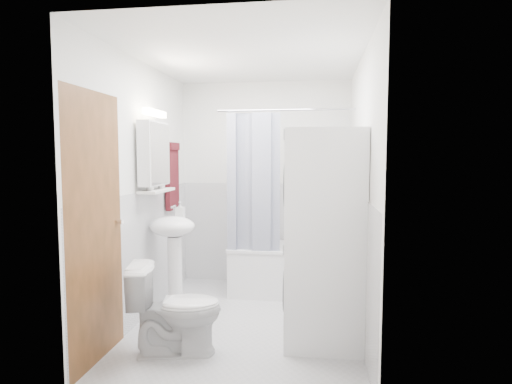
# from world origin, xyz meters

# --- Properties ---
(floor) EXTENTS (2.60, 2.60, 0.00)m
(floor) POSITION_xyz_m (0.00, 0.00, 0.00)
(floor) COLOR #B7B7BC
(floor) RESTS_ON ground
(room_walls) EXTENTS (2.60, 2.60, 2.60)m
(room_walls) POSITION_xyz_m (0.00, 0.00, 1.49)
(room_walls) COLOR white
(room_walls) RESTS_ON ground
(wainscot) EXTENTS (1.98, 2.58, 2.58)m
(wainscot) POSITION_xyz_m (0.00, 0.29, 0.60)
(wainscot) COLOR silver
(wainscot) RESTS_ON ground
(door) EXTENTS (0.05, 2.00, 2.00)m
(door) POSITION_xyz_m (-0.95, -0.55, 1.00)
(door) COLOR brown
(door) RESTS_ON ground
(bathtub) EXTENTS (1.39, 0.66, 0.53)m
(bathtub) POSITION_xyz_m (0.36, 0.92, 0.29)
(bathtub) COLOR white
(bathtub) RESTS_ON ground
(tub_spout) EXTENTS (0.04, 0.12, 0.04)m
(tub_spout) POSITION_xyz_m (0.56, 1.25, 0.85)
(tub_spout) COLOR silver
(tub_spout) RESTS_ON room_walls
(curtain_rod) EXTENTS (1.57, 0.02, 0.02)m
(curtain_rod) POSITION_xyz_m (0.36, 0.65, 2.00)
(curtain_rod) COLOR silver
(curtain_rod) RESTS_ON room_walls
(shower_curtain) EXTENTS (0.55, 0.02, 1.45)m
(shower_curtain) POSITION_xyz_m (-0.05, 0.65, 1.25)
(shower_curtain) COLOR #121A40
(shower_curtain) RESTS_ON curtain_rod
(sink) EXTENTS (0.44, 0.37, 1.04)m
(sink) POSITION_xyz_m (-0.75, 0.16, 0.70)
(sink) COLOR white
(sink) RESTS_ON ground
(medicine_cabinet) EXTENTS (0.13, 0.50, 0.71)m
(medicine_cabinet) POSITION_xyz_m (-0.90, 0.10, 1.57)
(medicine_cabinet) COLOR white
(medicine_cabinet) RESTS_ON room_walls
(shelf) EXTENTS (0.18, 0.54, 0.02)m
(shelf) POSITION_xyz_m (-0.89, 0.10, 1.20)
(shelf) COLOR silver
(shelf) RESTS_ON room_walls
(shower_caddy) EXTENTS (0.22, 0.06, 0.02)m
(shower_caddy) POSITION_xyz_m (0.61, 1.24, 1.15)
(shower_caddy) COLOR silver
(shower_caddy) RESTS_ON room_walls
(towel) EXTENTS (0.07, 0.31, 0.74)m
(towel) POSITION_xyz_m (-0.94, 0.69, 1.32)
(towel) COLOR #51151B
(towel) RESTS_ON room_walls
(washer_dryer) EXTENTS (0.64, 0.63, 1.74)m
(washer_dryer) POSITION_xyz_m (0.68, -0.31, 0.87)
(washer_dryer) COLOR white
(washer_dryer) RESTS_ON ground
(toilet) EXTENTS (0.77, 0.53, 0.69)m
(toilet) POSITION_xyz_m (-0.45, -0.68, 0.35)
(toilet) COLOR white
(toilet) RESTS_ON ground
(soap_pump) EXTENTS (0.08, 0.17, 0.08)m
(soap_pump) POSITION_xyz_m (-0.71, 0.25, 0.95)
(soap_pump) COLOR gray
(soap_pump) RESTS_ON sink
(shelf_bottle) EXTENTS (0.07, 0.18, 0.07)m
(shelf_bottle) POSITION_xyz_m (-0.89, -0.05, 1.25)
(shelf_bottle) COLOR gray
(shelf_bottle) RESTS_ON shelf
(shelf_cup) EXTENTS (0.10, 0.09, 0.10)m
(shelf_cup) POSITION_xyz_m (-0.89, 0.22, 1.26)
(shelf_cup) COLOR gray
(shelf_cup) RESTS_ON shelf
(shampoo_a) EXTENTS (0.13, 0.17, 0.13)m
(shampoo_a) POSITION_xyz_m (0.35, 1.24, 1.23)
(shampoo_a) COLOR gray
(shampoo_a) RESTS_ON shower_caddy
(shampoo_b) EXTENTS (0.08, 0.21, 0.08)m
(shampoo_b) POSITION_xyz_m (0.47, 1.24, 1.20)
(shampoo_b) COLOR navy
(shampoo_b) RESTS_ON shower_caddy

